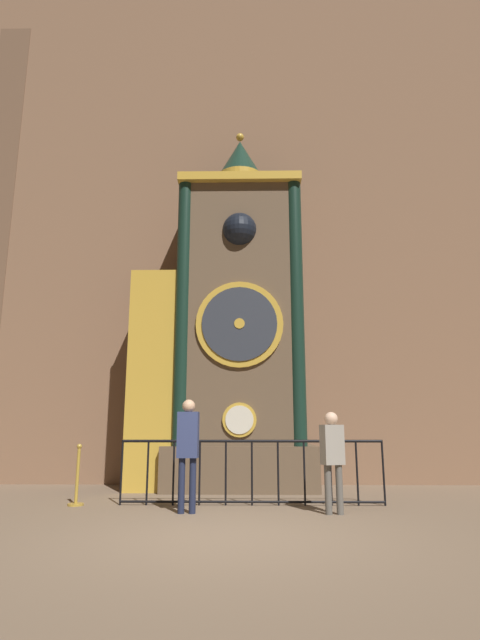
# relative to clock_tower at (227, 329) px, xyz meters

# --- Properties ---
(ground_plane) EXTENTS (28.00, 28.00, 0.00)m
(ground_plane) POSITION_rel_clock_tower_xyz_m (0.22, -4.80, -3.61)
(ground_plane) COLOR #75604C
(cathedral_back_wall) EXTENTS (24.00, 0.32, 14.41)m
(cathedral_back_wall) POSITION_rel_clock_tower_xyz_m (0.13, 1.23, 3.59)
(cathedral_back_wall) COLOR #846047
(cathedral_back_wall) RESTS_ON ground_plane
(clock_tower) EXTENTS (4.18, 1.83, 8.74)m
(clock_tower) POSITION_rel_clock_tower_xyz_m (0.00, 0.00, 0.00)
(clock_tower) COLOR brown
(clock_tower) RESTS_ON ground_plane
(railing_fence) EXTENTS (4.72, 0.05, 1.13)m
(railing_fence) POSITION_rel_clock_tower_xyz_m (0.56, -2.19, -2.99)
(railing_fence) COLOR black
(railing_fence) RESTS_ON ground_plane
(visitor_near) EXTENTS (0.35, 0.23, 1.80)m
(visitor_near) POSITION_rel_clock_tower_xyz_m (-0.49, -3.06, -2.52)
(visitor_near) COLOR #1B213A
(visitor_near) RESTS_ON ground_plane
(visitor_far) EXTENTS (0.39, 0.32, 1.59)m
(visitor_far) POSITION_rel_clock_tower_xyz_m (1.86, -3.13, -2.65)
(visitor_far) COLOR #58554F
(visitor_far) RESTS_ON ground_plane
(stanchion_post) EXTENTS (0.28, 0.28, 1.06)m
(stanchion_post) POSITION_rel_clock_tower_xyz_m (-2.55, -2.26, -3.26)
(stanchion_post) COLOR #B28E33
(stanchion_post) RESTS_ON ground_plane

